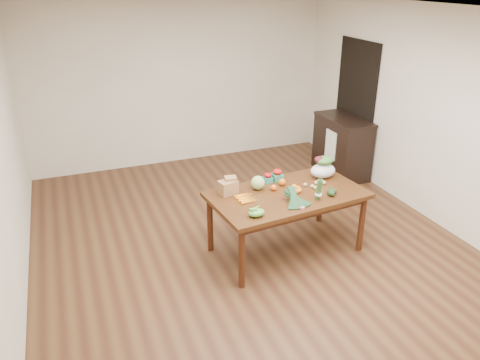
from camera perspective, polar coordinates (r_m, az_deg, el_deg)
name	(u,v)px	position (r m, az deg, el deg)	size (l,w,h in m)	color
floor	(249,243)	(5.77, 1.07, -7.72)	(6.00, 6.00, 0.00)	#55361D
ceiling	(251,9)	(4.91, 1.33, 20.13)	(5.00, 6.00, 0.02)	white
room_walls	(250,139)	(5.18, 1.19, 5.07)	(5.02, 6.02, 2.70)	white
dining_table	(286,222)	(5.48, 5.62, -5.11)	(1.73, 0.96, 0.75)	#43270F
doorway_dark	(355,107)	(7.78, 13.79, 8.59)	(0.02, 1.00, 2.10)	black
cabinet	(342,146)	(7.70, 12.32, 4.05)	(0.52, 1.02, 0.94)	black
dish_towel	(331,145)	(7.49, 10.98, 4.23)	(0.02, 0.28, 0.45)	white
paper_bag	(228,186)	(5.23, -1.49, -0.73)	(0.27, 0.22, 0.19)	#A27C48
cabbage	(258,183)	(5.34, 2.19, -0.34)	(0.16, 0.16, 0.16)	#9EC571
strawberry_basket_a	(268,178)	(5.55, 3.39, 0.19)	(0.10, 0.10, 0.09)	#B80C10
strawberry_basket_b	(277,176)	(5.61, 4.57, 0.53)	(0.12, 0.12, 0.11)	red
orange_a	(274,188)	(5.34, 4.13, -0.94)	(0.07, 0.07, 0.07)	#EB560E
orange_b	(282,182)	(5.47, 5.17, -0.26)	(0.08, 0.08, 0.08)	#DE570D
orange_c	(294,187)	(5.37, 6.61, -0.87)	(0.07, 0.07, 0.07)	orange
mandarin_cluster	(295,189)	(5.31, 6.70, -1.11)	(0.18, 0.18, 0.08)	orange
carrots	(247,198)	(5.14, 0.81, -2.19)	(0.22, 0.24, 0.03)	orange
snap_pea_bag	(256,213)	(4.78, 2.01, -4.00)	(0.18, 0.13, 0.08)	#539733
kale_bunch	(297,198)	(5.02, 7.01, -2.22)	(0.32, 0.40, 0.16)	black
asparagus_bundle	(319,189)	(5.15, 9.58, -1.14)	(0.08, 0.08, 0.25)	#477A38
potato_a	(312,186)	(5.46, 8.79, -0.76)	(0.05, 0.04, 0.04)	tan
potato_b	(316,188)	(5.43, 9.21, -0.93)	(0.05, 0.05, 0.05)	tan
potato_c	(317,183)	(5.56, 9.31, -0.31)	(0.05, 0.05, 0.05)	#D3B97A
potato_d	(305,185)	(5.49, 7.95, -0.56)	(0.05, 0.04, 0.04)	#D4BE7A
potato_e	(324,183)	(5.57, 10.16, -0.33)	(0.06, 0.05, 0.05)	tan
avocado_a	(331,193)	(5.29, 11.02, -1.58)	(0.07, 0.11, 0.07)	black
avocado_b	(333,191)	(5.36, 11.24, -1.29)	(0.07, 0.10, 0.07)	black
salad_bag	(323,168)	(5.72, 10.09, 1.44)	(0.31, 0.24, 0.24)	silver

